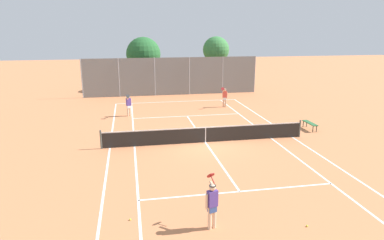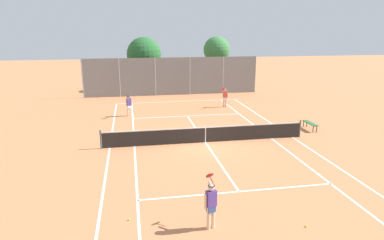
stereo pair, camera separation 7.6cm
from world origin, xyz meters
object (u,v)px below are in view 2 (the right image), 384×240
loose_tennis_ball_0 (306,226)px  courtside_bench (310,124)px  tree_behind_right (217,50)px  tennis_net (205,134)px  player_near_side (211,203)px  tree_behind_left (144,55)px  player_far_left (129,104)px  player_far_right (225,96)px  loose_tennis_ball_2 (129,219)px

loose_tennis_ball_0 → courtside_bench: size_ratio=0.04×
courtside_bench → tree_behind_right: bearing=96.5°
tennis_net → courtside_bench: (7.41, 1.39, -0.10)m
tennis_net → tree_behind_right: tree_behind_right is taller
player_near_side → courtside_bench: (9.18, 10.16, -0.52)m
tennis_net → player_near_side: player_near_side is taller
player_near_side → tree_behind_left: (-0.88, 27.62, 2.79)m
tennis_net → player_far_left: player_far_left is taller
player_far_left → tree_behind_left: tree_behind_left is taller
tennis_net → player_near_side: (-1.76, -8.77, 0.42)m
tennis_net → loose_tennis_ball_0: 9.42m
player_far_left → loose_tennis_ball_0: size_ratio=26.88×
player_far_right → courtside_bench: 8.44m
player_near_side → tree_behind_right: bearing=75.4°
player_far_right → tree_behind_left: tree_behind_left is taller
player_far_right → courtside_bench: (3.74, -7.55, -0.52)m
player_far_right → tree_behind_left: (-6.32, 9.91, 2.79)m
player_far_right → loose_tennis_ball_2: size_ratio=26.88×
tennis_net → player_far_left: (-4.37, 7.23, 0.42)m
tree_behind_left → tree_behind_right: (8.08, -0.03, 0.44)m
courtside_bench → player_far_right: bearing=116.3°
tree_behind_right → courtside_bench: bearing=-83.5°
loose_tennis_ball_2 → tennis_net: bearing=60.3°
tree_behind_right → player_far_left: bearing=-130.2°
player_near_side → loose_tennis_ball_0: 3.36m
loose_tennis_ball_0 → loose_tennis_ball_2: (-5.88, 1.50, 0.00)m
player_far_left → player_far_right: bearing=12.0°
player_near_side → tree_behind_left: bearing=91.8°
tennis_net → player_near_side: size_ratio=6.76×
player_far_right → loose_tennis_ball_0: player_far_right is taller
player_far_left → loose_tennis_ball_2: size_ratio=26.88×
loose_tennis_ball_2 → player_near_side: bearing=-20.0°
player_far_right → loose_tennis_ball_0: 18.40m
tennis_net → loose_tennis_ball_0: bearing=-81.3°
player_far_left → tree_behind_left: bearing=81.6°
loose_tennis_ball_0 → loose_tennis_ball_2: size_ratio=1.00×
courtside_bench → tree_behind_right: tree_behind_right is taller
loose_tennis_ball_0 → loose_tennis_ball_2: same height
tennis_net → tree_behind_right: size_ratio=2.11×
courtside_bench → tennis_net: bearing=-169.4°
tree_behind_left → loose_tennis_ball_0: bearing=-81.8°
player_near_side → loose_tennis_ball_2: player_near_side is taller
tennis_net → loose_tennis_ball_2: tennis_net is taller
courtside_bench → tree_behind_left: 20.42m
player_far_right → courtside_bench: size_ratio=1.18×
loose_tennis_ball_0 → courtside_bench: bearing=60.7°
tree_behind_left → tree_behind_right: bearing=-0.2°
player_near_side → player_far_left: (-2.60, 16.01, 0.00)m
player_far_right → tree_behind_right: 10.54m
loose_tennis_ball_2 → tree_behind_right: 28.69m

